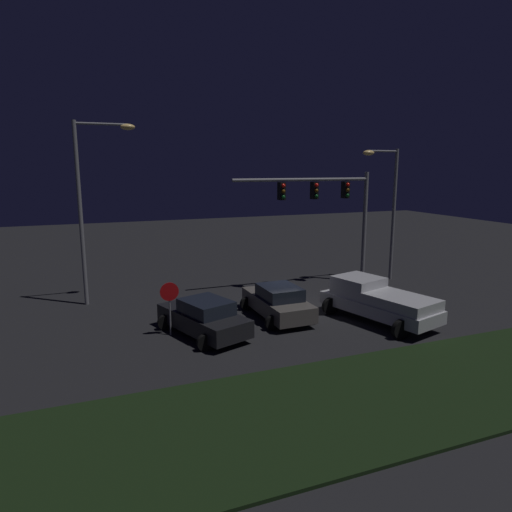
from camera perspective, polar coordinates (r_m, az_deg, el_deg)
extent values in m
plane|color=black|center=(22.20, 3.67, -6.73)|extent=(80.00, 80.00, 0.00)
cube|color=black|center=(15.26, 18.34, -15.66)|extent=(26.85, 5.56, 0.10)
cube|color=#B7B7BC|center=(21.12, 15.06, -6.11)|extent=(3.36, 5.74, 0.55)
cube|color=#B7B7BC|center=(21.65, 12.69, -3.65)|extent=(2.28, 2.32, 0.85)
cube|color=black|center=(21.62, 12.70, -3.33)|extent=(2.10, 1.93, 0.51)
cube|color=#B7B7BC|center=(20.37, 17.52, -5.42)|extent=(2.65, 3.42, 0.45)
cylinder|color=black|center=(21.67, 9.27, -6.20)|extent=(0.80, 0.22, 0.80)
cylinder|color=black|center=(23.14, 12.84, -5.22)|extent=(0.80, 0.22, 0.80)
cylinder|color=black|center=(19.32, 17.66, -8.74)|extent=(0.80, 0.22, 0.80)
cylinder|color=black|center=(20.96, 20.99, -7.40)|extent=(0.80, 0.22, 0.80)
cube|color=black|center=(19.00, -6.63, -7.95)|extent=(3.14, 4.75, 0.70)
cube|color=black|center=(18.61, -6.24, -6.32)|extent=(2.17, 2.41, 0.55)
cylinder|color=black|center=(19.85, -11.28, -8.13)|extent=(0.64, 0.22, 0.64)
cylinder|color=black|center=(20.76, -6.82, -7.14)|extent=(0.64, 0.22, 0.64)
cylinder|color=black|center=(17.45, -6.36, -10.71)|extent=(0.64, 0.22, 0.64)
cylinder|color=black|center=(18.47, -1.58, -9.39)|extent=(0.64, 0.22, 0.64)
cube|color=#514C47|center=(20.99, 2.67, -6.03)|extent=(1.86, 4.43, 0.70)
cube|color=black|center=(20.60, 2.98, -4.55)|extent=(1.63, 2.02, 0.55)
cylinder|color=black|center=(22.05, -1.16, -5.96)|extent=(0.64, 0.22, 0.64)
cylinder|color=black|center=(22.75, 3.19, -5.44)|extent=(0.64, 0.22, 0.64)
cylinder|color=black|center=(19.43, 2.05, -8.35)|extent=(0.64, 0.22, 0.64)
cylinder|color=black|center=(20.21, 6.85, -7.64)|extent=(0.64, 0.22, 0.64)
cylinder|color=slate|center=(27.72, 13.38, 3.45)|extent=(0.24, 0.24, 6.50)
cylinder|color=slate|center=(25.39, 5.93, 9.48)|extent=(8.20, 0.18, 0.18)
cube|color=black|center=(26.75, 11.10, 8.12)|extent=(0.32, 0.44, 0.95)
sphere|color=red|center=(26.55, 11.40, 8.74)|extent=(0.22, 0.22, 0.22)
sphere|color=#59380A|center=(26.56, 11.37, 8.09)|extent=(0.22, 0.22, 0.22)
sphere|color=#0C4719|center=(26.58, 11.35, 7.45)|extent=(0.22, 0.22, 0.22)
cube|color=black|center=(25.74, 7.30, 8.13)|extent=(0.32, 0.44, 0.95)
sphere|color=red|center=(25.52, 7.57, 8.77)|extent=(0.22, 0.22, 0.22)
sphere|color=#59380A|center=(25.54, 7.55, 8.10)|extent=(0.22, 0.22, 0.22)
sphere|color=#0C4719|center=(25.55, 7.54, 7.43)|extent=(0.22, 0.22, 0.22)
cube|color=black|center=(24.84, 3.21, 8.10)|extent=(0.32, 0.44, 0.95)
sphere|color=red|center=(24.62, 3.44, 8.77)|extent=(0.22, 0.22, 0.22)
sphere|color=#59380A|center=(24.64, 3.43, 8.07)|extent=(0.22, 0.22, 0.22)
sphere|color=#0C4719|center=(24.65, 3.43, 7.38)|extent=(0.22, 0.22, 0.22)
cylinder|color=slate|center=(23.71, -21.08, 4.74)|extent=(0.20, 0.20, 8.94)
cylinder|color=slate|center=(23.72, -18.78, 15.36)|extent=(2.43, 0.12, 0.12)
ellipsoid|color=#F9CC72|center=(23.81, -15.74, 15.27)|extent=(0.70, 0.44, 0.30)
cylinder|color=slate|center=(28.68, 16.80, 4.86)|extent=(0.20, 0.20, 7.82)
cylinder|color=slate|center=(27.95, 15.60, 12.50)|extent=(1.98, 0.12, 0.12)
ellipsoid|color=#F9CC72|center=(27.37, 13.89, 12.42)|extent=(0.70, 0.44, 0.30)
cylinder|color=slate|center=(18.93, -10.71, -6.58)|extent=(0.07, 0.07, 2.20)
cylinder|color=#B20C0F|center=(18.69, -10.77, -4.41)|extent=(0.76, 0.03, 0.76)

